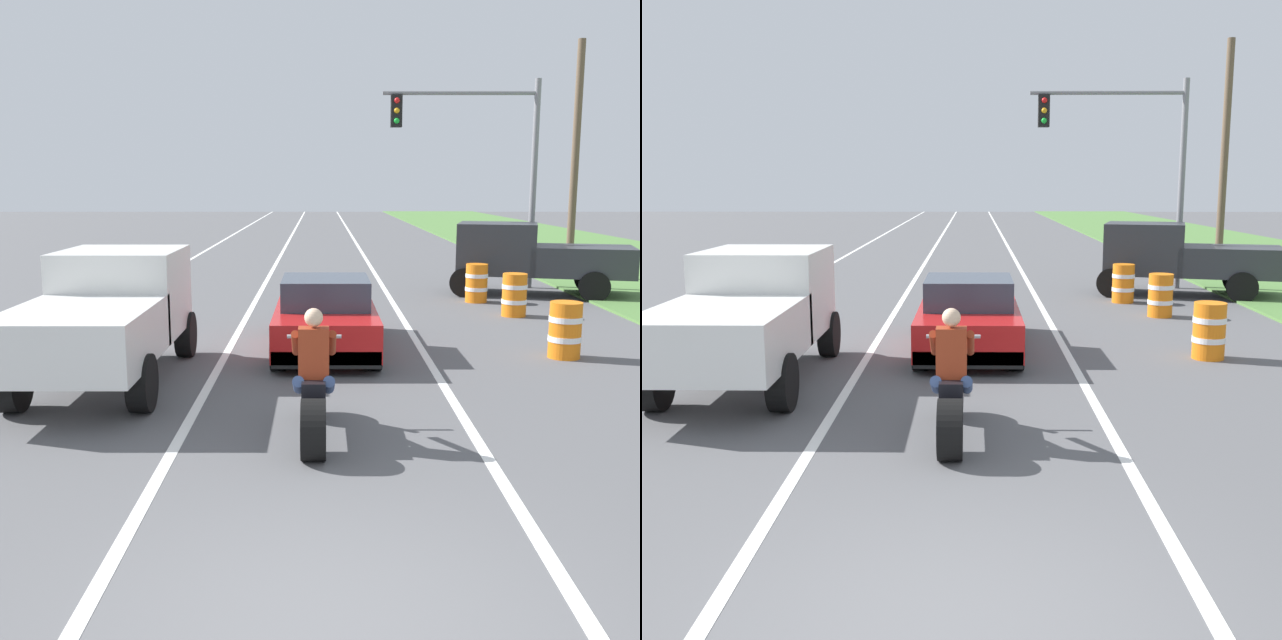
{
  "view_description": "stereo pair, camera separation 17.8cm",
  "coord_description": "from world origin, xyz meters",
  "views": [
    {
      "loc": [
        -0.09,
        -4.72,
        3.04
      ],
      "look_at": [
        -0.08,
        6.55,
        1.0
      ],
      "focal_mm": 42.22,
      "sensor_mm": 36.0,
      "label": 1
    },
    {
      "loc": [
        0.08,
        -4.72,
        3.04
      ],
      "look_at": [
        -0.08,
        6.55,
        1.0
      ],
      "focal_mm": 42.22,
      "sensor_mm": 36.0,
      "label": 2
    }
  ],
  "objects": [
    {
      "name": "lane_stripe_centre_dashed",
      "position": [
        -1.8,
        20.0,
        0.0
      ],
      "size": [
        0.14,
        120.0,
        0.01
      ],
      "primitive_type": "cube",
      "color": "white",
      "rests_on": "ground"
    },
    {
      "name": "sports_car_red",
      "position": [
        0.01,
        8.96,
        0.63
      ],
      "size": [
        1.84,
        4.3,
        1.37
      ],
      "color": "red",
      "rests_on": "ground"
    },
    {
      "name": "utility_pole_roadside",
      "position": [
        8.0,
        19.61,
        3.73
      ],
      "size": [
        0.24,
        0.24,
        7.46
      ],
      "primitive_type": "cylinder",
      "color": "brown",
      "rests_on": "ground"
    },
    {
      "name": "motorcycle_with_rider",
      "position": [
        -0.17,
        3.9,
        0.59
      ],
      "size": [
        0.7,
        2.21,
        1.62
      ],
      "color": "black",
      "rests_on": "ground"
    },
    {
      "name": "construction_barrel_far",
      "position": [
        3.99,
        14.73,
        0.5
      ],
      "size": [
        0.58,
        0.58,
        1.0
      ],
      "color": "orange",
      "rests_on": "ground"
    },
    {
      "name": "construction_barrel_nearest",
      "position": [
        4.24,
        8.32,
        0.5
      ],
      "size": [
        0.58,
        0.58,
        1.0
      ],
      "color": "orange",
      "rests_on": "ground"
    },
    {
      "name": "traffic_light_mast_near",
      "position": [
        4.74,
        17.5,
        3.99
      ],
      "size": [
        4.52,
        0.34,
        6.0
      ],
      "color": "gray",
      "rests_on": "ground"
    },
    {
      "name": "lane_stripe_right_solid",
      "position": [
        1.8,
        20.0,
        0.0
      ],
      "size": [
        0.14,
        120.0,
        0.01
      ],
      "primitive_type": "cube",
      "color": "white",
      "rests_on": "ground"
    },
    {
      "name": "pickup_truck_left_lane_white",
      "position": [
        -3.36,
        6.71,
        1.11
      ],
      "size": [
        2.02,
        4.8,
        1.98
      ],
      "color": "silver",
      "rests_on": "ground"
    },
    {
      "name": "lane_stripe_left_solid",
      "position": [
        -5.4,
        20.0,
        0.0
      ],
      "size": [
        0.14,
        120.0,
        0.01
      ],
      "primitive_type": "cube",
      "color": "white",
      "rests_on": "ground"
    },
    {
      "name": "pickup_truck_right_shoulder_dark_grey",
      "position": [
        5.75,
        16.03,
        1.11
      ],
      "size": [
        5.14,
        3.14,
        1.98
      ],
      "color": "#2D3035",
      "rests_on": "ground"
    },
    {
      "name": "ground_plane",
      "position": [
        0.0,
        0.0,
        0.0
      ],
      "size": [
        160.0,
        160.0,
        0.0
      ],
      "primitive_type": "plane",
      "color": "#565659"
    },
    {
      "name": "construction_barrel_mid",
      "position": [
        4.43,
        12.6,
        0.5
      ],
      "size": [
        0.58,
        0.58,
        1.0
      ],
      "color": "orange",
      "rests_on": "ground"
    }
  ]
}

